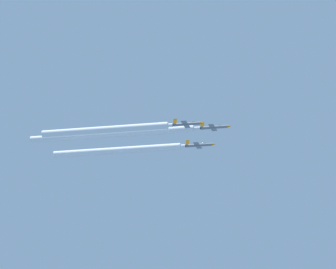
# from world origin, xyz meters

# --- Properties ---
(jet_lead) EXTENTS (8.92, 12.99, 3.12)m
(jet_lead) POSITION_xyz_m (0.17, 8.70, 151.43)
(jet_lead) COLOR slate
(jet_left_wingman) EXTENTS (8.92, 12.99, 3.12)m
(jet_left_wingman) POSITION_xyz_m (-13.67, -0.23, 148.71)
(jet_left_wingman) COLOR slate
(jet_right_wingman) EXTENTS (8.92, 12.99, 3.12)m
(jet_right_wingman) POSITION_xyz_m (13.18, 0.39, 149.24)
(jet_right_wingman) COLOR slate
(smoke_trail_lead) EXTENTS (2.78, 70.99, 2.78)m
(smoke_trail_lead) POSITION_xyz_m (0.17, -32.70, 151.40)
(smoke_trail_lead) COLOR white
(smoke_trail_left_wingman) EXTENTS (2.78, 56.42, 2.78)m
(smoke_trail_left_wingman) POSITION_xyz_m (-13.67, -34.35, 148.68)
(smoke_trail_left_wingman) COLOR white
(smoke_trail_right_wingman) EXTENTS (2.78, 53.33, 2.78)m
(smoke_trail_right_wingman) POSITION_xyz_m (13.18, -32.19, 149.21)
(smoke_trail_right_wingman) COLOR white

